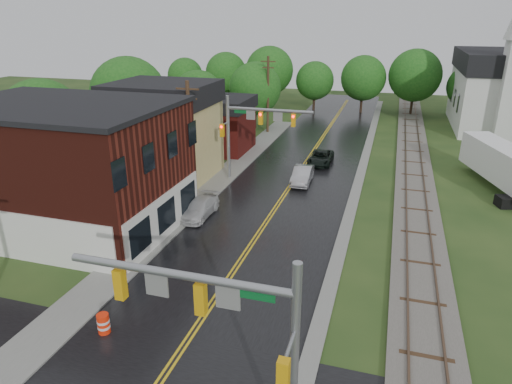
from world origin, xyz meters
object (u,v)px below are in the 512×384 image
at_px(utility_pole_b, 190,138).
at_px(semi_trailer, 503,164).
at_px(utility_pole_c, 268,94).
at_px(sedan_silver, 302,175).
at_px(suv_dark, 321,158).
at_px(brick_building, 66,166).
at_px(traffic_signal_far, 252,124).
at_px(tree_left_c, 199,98).
at_px(construction_barrel, 104,324).
at_px(traffic_signal_near, 225,318).
at_px(tree_left_e, 256,90).
at_px(tree_left_a, 44,123).
at_px(church, 504,82).
at_px(tree_left_b, 130,97).
at_px(pickup_white, 200,208).

relative_size(utility_pole_b, semi_trailer, 0.81).
height_order(utility_pole_c, sedan_silver, utility_pole_c).
bearing_deg(utility_pole_b, sedan_silver, 36.49).
bearing_deg(suv_dark, brick_building, -126.90).
relative_size(traffic_signal_far, tree_left_c, 0.96).
relative_size(sedan_silver, construction_barrel, 4.37).
height_order(utility_pole_b, tree_left_c, utility_pole_b).
height_order(utility_pole_b, semi_trailer, utility_pole_b).
relative_size(traffic_signal_near, tree_left_e, 0.90).
xyz_separation_m(traffic_signal_near, tree_left_e, (-12.32, 43.90, -0.16)).
distance_m(tree_left_a, construction_barrel, 23.29).
distance_m(church, tree_left_b, 43.70).
height_order(church, utility_pole_c, church).
height_order(brick_building, utility_pole_c, utility_pole_c).
bearing_deg(traffic_signal_near, church, 72.28).
relative_size(tree_left_a, pickup_white, 2.05).
relative_size(brick_building, suv_dark, 3.22).
relative_size(utility_pole_c, tree_left_c, 1.18).
relative_size(utility_pole_b, tree_left_e, 1.10).
distance_m(utility_pole_c, semi_trailer, 26.92).
bearing_deg(church, utility_pole_b, -130.18).
relative_size(suv_dark, pickup_white, 1.05).
xyz_separation_m(utility_pole_b, construction_barrel, (3.00, -16.34, -4.24)).
xyz_separation_m(church, tree_left_c, (-33.85, -13.84, -1.32)).
bearing_deg(semi_trailer, sedan_silver, -168.05).
relative_size(tree_left_a, tree_left_c, 1.13).
relative_size(traffic_signal_near, tree_left_c, 0.96).
bearing_deg(construction_barrel, suv_dark, 79.28).
height_order(traffic_signal_near, utility_pole_b, utility_pole_b).
xyz_separation_m(traffic_signal_far, tree_left_c, (-10.38, 12.90, -0.46)).
xyz_separation_m(traffic_signal_far, sedan_silver, (4.27, 0.62, -4.28)).
bearing_deg(church, traffic_signal_far, -131.27).
height_order(tree_left_b, sedan_silver, tree_left_b).
bearing_deg(sedan_silver, brick_building, -138.53).
bearing_deg(tree_left_e, church, 15.20).
bearing_deg(pickup_white, sedan_silver, 59.08).
relative_size(tree_left_e, semi_trailer, 0.74).
relative_size(brick_building, utility_pole_b, 1.59).
relative_size(church, tree_left_b, 2.06).
relative_size(brick_building, semi_trailer, 1.29).
distance_m(tree_left_b, construction_barrel, 30.22).
bearing_deg(utility_pole_c, traffic_signal_near, -76.26).
bearing_deg(traffic_signal_far, tree_left_e, 105.89).
height_order(tree_left_a, construction_barrel, tree_left_a).
bearing_deg(traffic_signal_near, pickup_white, 116.33).
bearing_deg(tree_left_e, pickup_white, -81.53).
height_order(tree_left_b, pickup_white, tree_left_b).
bearing_deg(traffic_signal_far, sedan_silver, 8.31).
xyz_separation_m(church, traffic_signal_near, (-16.53, -51.74, -0.87)).
xyz_separation_m(utility_pole_b, semi_trailer, (23.41, 8.97, -2.61)).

